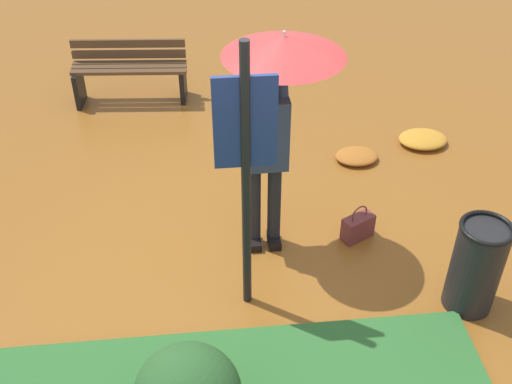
% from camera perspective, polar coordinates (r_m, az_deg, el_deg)
% --- Properties ---
extents(ground_plane, '(18.00, 18.00, 0.00)m').
position_cam_1_polar(ground_plane, '(5.70, -0.28, -5.69)').
color(ground_plane, brown).
extents(person_with_umbrella, '(0.96, 0.96, 2.04)m').
position_cam_1_polar(person_with_umbrella, '(4.96, 1.76, 9.17)').
color(person_with_umbrella, black).
rests_on(person_with_umbrella, ground_plane).
extents(info_sign_post, '(0.44, 0.07, 2.30)m').
position_cam_1_polar(info_sign_post, '(4.38, -0.95, 3.40)').
color(info_sign_post, black).
rests_on(info_sign_post, ground_plane).
extents(handbag, '(0.33, 0.26, 0.37)m').
position_cam_1_polar(handbag, '(5.87, 9.24, -3.16)').
color(handbag, brown).
rests_on(handbag, ground_plane).
extents(park_bench, '(1.40, 0.48, 0.75)m').
position_cam_1_polar(park_bench, '(8.02, -11.39, 10.79)').
color(park_bench, black).
rests_on(park_bench, ground_plane).
extents(trash_bin, '(0.42, 0.42, 0.83)m').
position_cam_1_polar(trash_bin, '(5.28, 19.38, -6.38)').
color(trash_bin, black).
rests_on(trash_bin, ground_plane).
extents(leaf_pile_near_person, '(0.55, 0.44, 0.12)m').
position_cam_1_polar(leaf_pile_near_person, '(7.38, 14.93, 4.67)').
color(leaf_pile_near_person, '#C68428').
rests_on(leaf_pile_near_person, ground_plane).
extents(leaf_pile_by_bench, '(0.47, 0.37, 0.10)m').
position_cam_1_polar(leaf_pile_by_bench, '(6.95, 9.13, 3.24)').
color(leaf_pile_by_bench, '#A86023').
rests_on(leaf_pile_by_bench, ground_plane).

